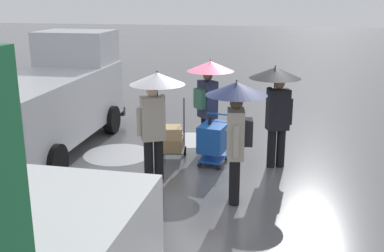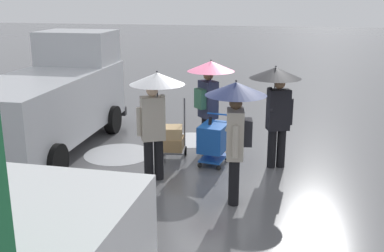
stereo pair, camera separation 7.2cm
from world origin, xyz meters
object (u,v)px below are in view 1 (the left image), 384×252
object	(u,v)px
pedestrian_white_side	(209,85)
hand_dolly_boxes	(173,139)
shopping_cart_vendor	(214,139)
pedestrian_black_side	(276,94)
pedestrian_far_side	(236,114)
pedestrian_pink_side	(155,101)
cargo_van_parked_right	(50,98)

from	to	relation	value
pedestrian_white_side	hand_dolly_boxes	bearing A→B (deg)	40.06
shopping_cart_vendor	pedestrian_black_side	bearing A→B (deg)	-176.19
hand_dolly_boxes	shopping_cart_vendor	bearing A→B (deg)	171.13
pedestrian_far_side	pedestrian_pink_side	bearing A→B (deg)	-23.41
hand_dolly_boxes	pedestrian_pink_side	world-z (taller)	pedestrian_pink_side
cargo_van_parked_right	pedestrian_pink_side	distance (m)	3.32
cargo_van_parked_right	shopping_cart_vendor	size ratio (longest dim) A/B	5.14
pedestrian_pink_side	pedestrian_white_side	world-z (taller)	same
cargo_van_parked_right	pedestrian_far_side	world-z (taller)	cargo_van_parked_right
shopping_cart_vendor	pedestrian_pink_side	xyz separation A→B (m)	(0.96, 1.06, 1.02)
shopping_cart_vendor	pedestrian_far_side	world-z (taller)	pedestrian_far_side
pedestrian_black_side	hand_dolly_boxes	bearing A→B (deg)	-1.55
pedestrian_white_side	cargo_van_parked_right	bearing A→B (deg)	4.56
pedestrian_pink_side	pedestrian_far_side	bearing A→B (deg)	156.59
pedestrian_white_side	pedestrian_far_side	world-z (taller)	same
cargo_van_parked_right	pedestrian_black_side	distance (m)	5.19
cargo_van_parked_right	shopping_cart_vendor	distance (m)	3.98
pedestrian_white_side	pedestrian_far_side	size ratio (longest dim) A/B	1.00
cargo_van_parked_right	pedestrian_pink_side	bearing A→B (deg)	153.33
hand_dolly_boxes	pedestrian_white_side	bearing A→B (deg)	-139.94
cargo_van_parked_right	pedestrian_black_side	world-z (taller)	cargo_van_parked_right
hand_dolly_boxes	pedestrian_far_side	bearing A→B (deg)	129.31
pedestrian_black_side	pedestrian_white_side	bearing A→B (deg)	-23.09
shopping_cart_vendor	pedestrian_black_side	distance (m)	1.61
hand_dolly_boxes	pedestrian_far_side	xyz separation A→B (m)	(-1.55, 1.89, 1.12)
cargo_van_parked_right	pedestrian_pink_side	size ratio (longest dim) A/B	2.50
shopping_cart_vendor	pedestrian_pink_side	world-z (taller)	pedestrian_pink_side
hand_dolly_boxes	pedestrian_black_side	xyz separation A→B (m)	(-2.17, 0.06, 1.12)
cargo_van_parked_right	pedestrian_black_side	xyz separation A→B (m)	(-5.16, 0.34, 0.39)
shopping_cart_vendor	pedestrian_white_side	bearing A→B (deg)	-72.32
hand_dolly_boxes	pedestrian_black_side	size ratio (longest dim) A/B	0.61
hand_dolly_boxes	pedestrian_white_side	xyz separation A→B (m)	(-0.68, -0.57, 1.12)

